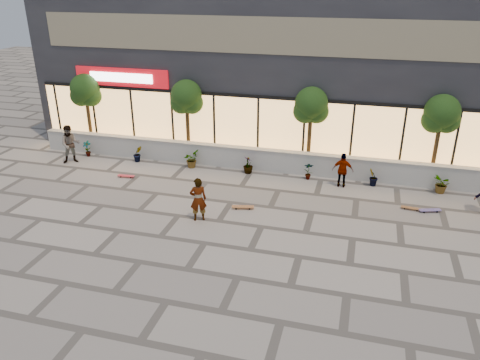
% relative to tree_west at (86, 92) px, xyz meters
% --- Properties ---
extents(ground, '(80.00, 80.00, 0.00)m').
position_rel_tree_west_xyz_m(ground, '(9.00, -7.70, -2.99)').
color(ground, '#A79C90').
rests_on(ground, ground).
extents(planter_wall, '(22.00, 0.42, 1.04)m').
position_rel_tree_west_xyz_m(planter_wall, '(9.00, -0.70, -2.46)').
color(planter_wall, beige).
rests_on(planter_wall, ground).
extents(retail_building, '(24.00, 9.17, 8.50)m').
position_rel_tree_west_xyz_m(retail_building, '(9.00, 4.79, 1.26)').
color(retail_building, '#25252B').
rests_on(retail_building, ground).
extents(shrub_a, '(0.43, 0.29, 0.81)m').
position_rel_tree_west_xyz_m(shrub_a, '(0.50, -1.25, -2.58)').
color(shrub_a, '#1D3D13').
rests_on(shrub_a, ground).
extents(shrub_b, '(0.57, 0.57, 0.81)m').
position_rel_tree_west_xyz_m(shrub_b, '(3.30, -1.25, -2.58)').
color(shrub_b, '#1D3D13').
rests_on(shrub_b, ground).
extents(shrub_c, '(0.68, 0.77, 0.81)m').
position_rel_tree_west_xyz_m(shrub_c, '(6.10, -1.25, -2.58)').
color(shrub_c, '#1D3D13').
rests_on(shrub_c, ground).
extents(shrub_d, '(0.64, 0.64, 0.81)m').
position_rel_tree_west_xyz_m(shrub_d, '(8.90, -1.25, -2.58)').
color(shrub_d, '#1D3D13').
rests_on(shrub_d, ground).
extents(shrub_e, '(0.46, 0.35, 0.81)m').
position_rel_tree_west_xyz_m(shrub_e, '(11.70, -1.25, -2.58)').
color(shrub_e, '#1D3D13').
rests_on(shrub_e, ground).
extents(shrub_f, '(0.55, 0.57, 0.81)m').
position_rel_tree_west_xyz_m(shrub_f, '(14.50, -1.25, -2.58)').
color(shrub_f, '#1D3D13').
rests_on(shrub_f, ground).
extents(shrub_g, '(0.77, 0.84, 0.81)m').
position_rel_tree_west_xyz_m(shrub_g, '(17.30, -1.25, -2.58)').
color(shrub_g, '#1D3D13').
rests_on(shrub_g, ground).
extents(tree_west, '(1.60, 1.50, 3.92)m').
position_rel_tree_west_xyz_m(tree_west, '(0.00, 0.00, 0.00)').
color(tree_west, '#433018').
rests_on(tree_west, ground).
extents(tree_midwest, '(1.60, 1.50, 3.92)m').
position_rel_tree_west_xyz_m(tree_midwest, '(5.50, 0.00, 0.00)').
color(tree_midwest, '#433018').
rests_on(tree_midwest, ground).
extents(tree_mideast, '(1.60, 1.50, 3.92)m').
position_rel_tree_west_xyz_m(tree_mideast, '(11.50, 0.00, 0.00)').
color(tree_mideast, '#433018').
rests_on(tree_mideast, ground).
extents(tree_east, '(1.60, 1.50, 3.92)m').
position_rel_tree_west_xyz_m(tree_east, '(17.00, 0.00, 0.00)').
color(tree_east, '#433018').
rests_on(tree_east, ground).
extents(skater_center, '(0.73, 0.62, 1.71)m').
position_rel_tree_west_xyz_m(skater_center, '(8.25, -6.16, -2.13)').
color(skater_center, silver).
rests_on(skater_center, ground).
extents(skater_left, '(1.15, 1.09, 1.89)m').
position_rel_tree_west_xyz_m(skater_left, '(0.26, -2.22, -2.04)').
color(skater_left, tan).
rests_on(skater_left, ground).
extents(skater_right_near, '(0.91, 0.39, 1.53)m').
position_rel_tree_west_xyz_m(skater_right_near, '(13.21, -1.68, -2.22)').
color(skater_right_near, white).
rests_on(skater_right_near, ground).
extents(skateboard_center, '(0.90, 0.41, 0.11)m').
position_rel_tree_west_xyz_m(skateboard_center, '(9.61, -4.86, -2.90)').
color(skateboard_center, '#995B32').
rests_on(skateboard_center, ground).
extents(skateboard_left, '(0.80, 0.26, 0.09)m').
position_rel_tree_west_xyz_m(skateboard_left, '(3.68, -3.23, -2.91)').
color(skateboard_left, red).
rests_on(skateboard_left, ground).
extents(skateboard_right_near, '(0.77, 0.27, 0.09)m').
position_rel_tree_west_xyz_m(skateboard_right_near, '(16.00, -3.20, -2.91)').
color(skateboard_right_near, brown).
rests_on(skateboard_right_near, ground).
extents(skateboard_right_far, '(0.87, 0.47, 0.10)m').
position_rel_tree_west_xyz_m(skateboard_right_far, '(16.70, -3.21, -2.90)').
color(skateboard_right_far, '#5A4D8E').
rests_on(skateboard_right_far, ground).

